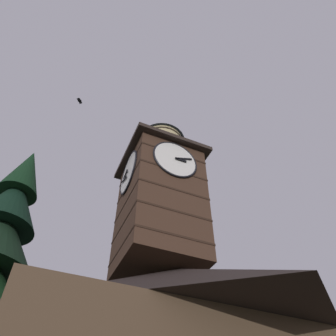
# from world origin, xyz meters

# --- Properties ---
(clock_tower) EXTENTS (4.33, 4.33, 10.33)m
(clock_tower) POSITION_xyz_m (2.49, -2.99, 13.10)
(clock_tower) COLOR #422B1E
(clock_tower) RESTS_ON building_main
(pine_tree_behind) EXTENTS (5.69, 5.69, 19.76)m
(pine_tree_behind) POSITION_xyz_m (0.05, -7.28, 7.71)
(pine_tree_behind) COLOR #473323
(pine_tree_behind) RESTS_ON ground_plane
(flying_bird_high) EXTENTS (0.46, 0.49, 0.16)m
(flying_bird_high) POSITION_xyz_m (7.92, -5.37, 21.78)
(flying_bird_high) COLOR black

